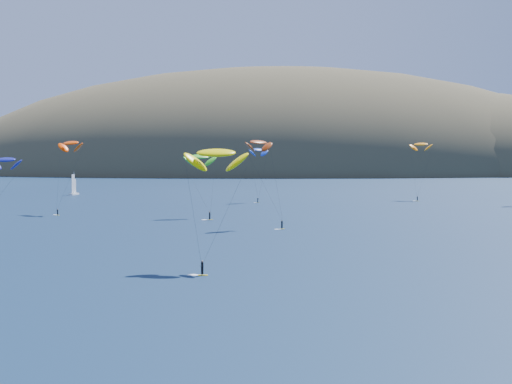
{
  "coord_description": "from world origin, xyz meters",
  "views": [
    {
      "loc": [
        -6.33,
        -70.59,
        17.19
      ],
      "look_at": [
        -5.42,
        80.0,
        9.0
      ],
      "focal_mm": 50.0,
      "sensor_mm": 36.0,
      "label": 1
    }
  ],
  "objects": [
    {
      "name": "sailboat",
      "position": [
        -79.92,
        223.71,
        0.87
      ],
      "size": [
        7.98,
        6.84,
        9.68
      ],
      "rotation": [
        0.0,
        0.0,
        -0.17
      ],
      "color": "white",
      "rests_on": "ground"
    },
    {
      "name": "kitesurfer_4",
      "position": [
        -3.99,
        181.17,
        18.44
      ],
      "size": [
        8.21,
        8.66,
        20.61
      ],
      "rotation": [
        0.0,
        0.0,
        0.63
      ],
      "color": "yellow",
      "rests_on": "ground"
    },
    {
      "name": "kitesurfer_10",
      "position": [
        -66.56,
        103.92,
        15.61
      ],
      "size": [
        8.57,
        12.04,
        17.88
      ],
      "rotation": [
        0.0,
        0.0,
        -0.18
      ],
      "color": "yellow",
      "rests_on": "ground"
    },
    {
      "name": "island",
      "position": [
        39.4,
        562.36,
        -10.74
      ],
      "size": [
        730.0,
        300.0,
        210.0
      ],
      "color": "#3D3526",
      "rests_on": "ground"
    },
    {
      "name": "kitesurfer_2",
      "position": [
        -11.7,
        36.98,
        17.22
      ],
      "size": [
        9.45,
        10.91,
        19.81
      ],
      "rotation": [
        0.0,
        0.0,
        -0.08
      ],
      "color": "yellow",
      "rests_on": "ground"
    },
    {
      "name": "kitesurfer_3",
      "position": [
        -20.34,
        121.58,
        16.25
      ],
      "size": [
        9.33,
        12.74,
        18.67
      ],
      "rotation": [
        0.0,
        0.0,
        0.33
      ],
      "color": "yellow",
      "rests_on": "ground"
    },
    {
      "name": "kitesurfer_9",
      "position": [
        -4.73,
        94.69,
        19.67
      ],
      "size": [
        9.87,
        8.79,
        21.77
      ],
      "rotation": [
        0.0,
        0.0,
        0.66
      ],
      "color": "yellow",
      "rests_on": "ground"
    },
    {
      "name": "kitesurfer_11",
      "position": [
        56.54,
        193.75,
        20.52
      ],
      "size": [
        8.95,
        13.62,
        22.84
      ],
      "rotation": [
        0.0,
        0.0,
        -0.54
      ],
      "color": "yellow",
      "rests_on": "ground"
    },
    {
      "name": "ground",
      "position": [
        0.0,
        0.0,
        0.0
      ],
      "size": [
        2800.0,
        2800.0,
        0.0
      ],
      "primitive_type": "plane",
      "color": "black",
      "rests_on": "ground"
    },
    {
      "name": "kitesurfer_1",
      "position": [
        -58.35,
        134.62,
        20.11
      ],
      "size": [
        9.41,
        12.23,
        22.54
      ],
      "rotation": [
        0.0,
        0.0,
        -0.54
      ],
      "color": "yellow",
      "rests_on": "ground"
    }
  ]
}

